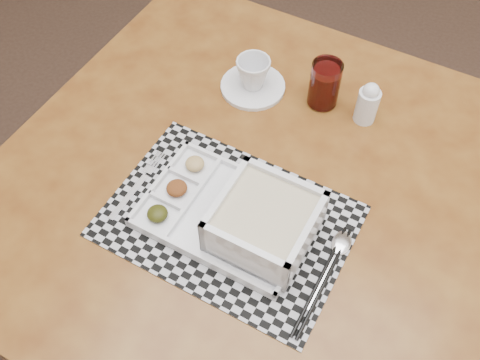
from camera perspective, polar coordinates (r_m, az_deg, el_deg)
name	(u,v)px	position (r m, az deg, el deg)	size (l,w,h in m)	color
dining_table	(253,201)	(1.16, 1.40, -2.27)	(1.12, 1.12, 0.77)	#50260E
placemat	(228,221)	(1.03, -1.28, -4.37)	(0.46, 0.33, 0.00)	#A5A4AC
serving_tray	(253,220)	(0.99, 1.39, -4.33)	(0.34, 0.25, 0.10)	silver
fork	(138,183)	(1.10, -10.79, -0.31)	(0.03, 0.19, 0.00)	silver
spoon	(339,249)	(1.02, 10.47, -7.21)	(0.04, 0.18, 0.01)	silver
chopsticks	(322,280)	(0.98, 8.79, -10.53)	(0.04, 0.24, 0.01)	black
saucer	(253,86)	(1.26, 1.38, 9.96)	(0.15, 0.15, 0.01)	silver
cup	(253,73)	(1.23, 1.41, 11.34)	(0.08, 0.08, 0.07)	silver
juice_glass	(324,86)	(1.21, 8.99, 9.92)	(0.07, 0.07, 0.11)	white
creamer_bottle	(368,103)	(1.19, 13.47, 7.98)	(0.05, 0.05, 0.10)	silver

